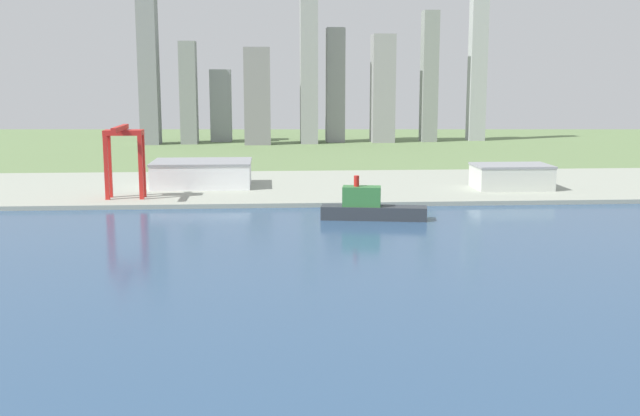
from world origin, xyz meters
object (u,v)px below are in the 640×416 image
Objects in this scene: container_barge at (370,207)px; port_crane_red at (124,147)px; warehouse_main at (202,173)px; warehouse_annex at (511,176)px.

port_crane_red reaches higher than container_barge.
port_crane_red is at bearing -129.30° from warehouse_main.
warehouse_annex is (221.11, 23.28, -20.72)m from port_crane_red.
warehouse_annex is (183.49, -22.69, -0.51)m from warehouse_main.
container_barge is 1.29× the size of port_crane_red.
container_barge is 0.87× the size of warehouse_main.
warehouse_annex is at bearing -7.05° from warehouse_main.
warehouse_main is 1.33× the size of warehouse_annex.
warehouse_main is (-88.49, 103.06, 4.30)m from container_barge.
container_barge is 1.15× the size of warehouse_annex.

